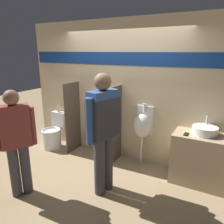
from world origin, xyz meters
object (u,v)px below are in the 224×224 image
sink_basin (205,130)px  urinal_far (142,126)px  cell_phone (186,134)px  toilet (54,134)px  urinal_near_counter (95,118)px  person_in_vest (103,126)px  person_with_lanyard (16,140)px

sink_basin → urinal_far: 1.08m
cell_phone → toilet: bearing=179.4°
urinal_near_counter → toilet: size_ratio=1.30×
cell_phone → person_in_vest: person_in_vest is taller
sink_basin → person_with_lanyard: 2.86m
toilet → person_in_vest: bearing=-25.2°
sink_basin → person_in_vest: 1.62m
toilet → person_in_vest: person_in_vest is taller
toilet → person_with_lanyard: (0.79, -1.53, 0.59)m
urinal_far → urinal_near_counter: bearing=180.0°
person_in_vest → person_with_lanyard: bearing=134.2°
urinal_far → toilet: size_ratio=1.30×
sink_basin → toilet: bearing=-177.8°
cell_phone → toilet: size_ratio=0.15×
cell_phone → urinal_near_counter: urinal_near_counter is taller
sink_basin → toilet: 3.18m
cell_phone → person_in_vest: size_ratio=0.08×
sink_basin → toilet: sink_basin is taller
urinal_near_counter → urinal_far: same height
sink_basin → toilet: size_ratio=0.43×
toilet → person_in_vest: (1.84, -0.87, 0.76)m
cell_phone → urinal_near_counter: bearing=173.6°
urinal_near_counter → toilet: bearing=-170.2°
urinal_far → toilet: 2.12m
person_in_vest → toilet: bearing=76.7°
toilet → urinal_near_counter: bearing=9.8°
urinal_near_counter → person_with_lanyard: (-0.24, -1.71, 0.10)m
toilet → urinal_far: bearing=4.9°
urinal_far → person_in_vest: 1.10m
sink_basin → person_in_vest: (-1.28, -0.99, 0.15)m
sink_basin → cell_phone: bearing=-149.2°
person_in_vest → person_with_lanyard: (-1.05, -0.67, -0.17)m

